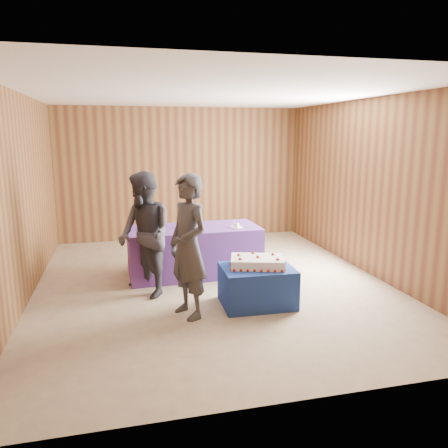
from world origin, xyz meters
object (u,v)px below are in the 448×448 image
object	(u,v)px
guest_left	(188,247)
guest_right	(145,235)
cake_table	(257,286)
vase	(192,222)
serving_table	(194,251)
sheet_cake	(257,262)

from	to	relation	value
guest_left	guest_right	world-z (taller)	guest_left
cake_table	vase	distance (m)	1.63
serving_table	guest_right	distance (m)	1.18
serving_table	sheet_cake	world-z (taller)	serving_table
vase	guest_left	xyz separation A→B (m)	(-0.30, -1.53, 0.02)
serving_table	vase	size ratio (longest dim) A/B	10.81
vase	guest_right	xyz separation A→B (m)	(-0.75, -0.71, 0.00)
serving_table	guest_left	distance (m)	1.67
cake_table	guest_left	world-z (taller)	guest_left
serving_table	sheet_cake	bearing A→B (deg)	-69.21
cake_table	guest_left	xyz separation A→B (m)	(-0.90, -0.14, 0.61)
cake_table	guest_right	distance (m)	1.63
sheet_cake	vase	size ratio (longest dim) A/B	4.33
sheet_cake	cake_table	bearing A→B (deg)	-92.61
cake_table	guest_left	size ratio (longest dim) A/B	0.52
serving_table	guest_left	xyz separation A→B (m)	(-0.34, -1.56, 0.49)
serving_table	sheet_cake	size ratio (longest dim) A/B	2.50
guest_right	cake_table	bearing A→B (deg)	39.44
sheet_cake	guest_right	xyz separation A→B (m)	(-1.37, 0.66, 0.28)
cake_table	serving_table	bearing A→B (deg)	113.46
cake_table	sheet_cake	distance (m)	0.31
cake_table	guest_right	world-z (taller)	guest_right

